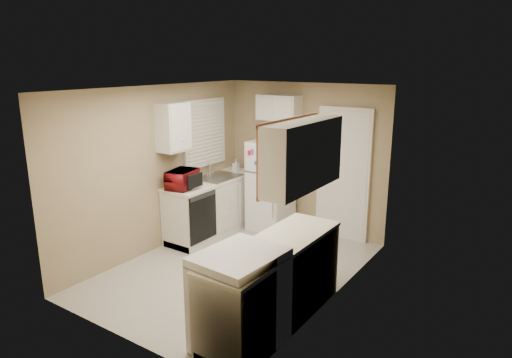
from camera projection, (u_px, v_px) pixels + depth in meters
The scene contains 19 objects.
floor at pixel (235, 269), 6.16m from camera, with size 3.80×3.80×0.00m, color beige.
ceiling at pixel (233, 88), 5.55m from camera, with size 3.80×3.80×0.00m, color white.
wall_left at pixel (157, 169), 6.61m from camera, with size 3.80×3.80×0.00m, color tan.
wall_right at pixel (335, 202), 5.10m from camera, with size 3.80×3.80×0.00m, color tan.
wall_back at pixel (304, 158), 7.38m from camera, with size 2.80×2.80×0.00m, color tan.
wall_front at pixel (115, 227), 4.33m from camera, with size 2.80×2.80×0.00m, color tan.
left_counter at pixel (213, 206), 7.36m from camera, with size 0.60×1.80×0.90m, color silver.
dishwasher at pixel (203, 217), 6.71m from camera, with size 0.03×0.58×0.72m, color black.
sink at pixel (219, 180), 7.38m from camera, with size 0.54×0.74×0.16m, color gray.
microwave at pixel (182, 178), 6.70m from camera, with size 0.27×0.49×0.33m, color maroon.
soap_bottle at pixel (236, 165), 7.76m from camera, with size 0.09×0.09×0.21m, color #EAE8CD.
window_blinds at pixel (205, 133), 7.33m from camera, with size 0.10×0.98×1.08m, color silver.
upper_cabinet_left at pixel (173, 127), 6.55m from camera, with size 0.30×0.45×0.70m, color silver.
refrigerator at pixel (271, 187), 7.40m from camera, with size 0.61×0.60×1.49m, color white.
cabinet_over_fridge at pixel (279, 108), 7.27m from camera, with size 0.70×0.30×0.40m, color silver.
interior_door at pixel (343, 175), 7.01m from camera, with size 0.86×0.06×2.08m, color white.
right_counter at pixel (274, 284), 4.81m from camera, with size 0.60×2.00×0.90m, color silver.
stove at pixel (240, 300), 4.38m from camera, with size 0.67×0.82×1.00m, color white.
upper_cabinet_right at pixel (303, 155), 4.63m from camera, with size 0.30×1.20×0.70m, color silver.
Camera 1 is at (3.39, -4.53, 2.73)m, focal length 32.00 mm.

